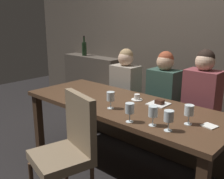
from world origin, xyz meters
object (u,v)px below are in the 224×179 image
at_px(diner_redhead, 125,78).
at_px(wine_bottle_dark_red, 84,48).
at_px(dining_table, 123,111).
at_px(diner_far_end, 202,90).
at_px(banquette_bench, 158,129).
at_px(wine_glass_far_right, 111,97).
at_px(wine_glass_end_right, 189,111).
at_px(espresso_cup, 137,98).
at_px(wine_glass_center_front, 153,112).
at_px(wine_glass_far_left, 169,117).
at_px(chair_near_side, 69,145).
at_px(diner_bearded, 164,84).
at_px(wine_glass_end_left, 130,109).
at_px(dessert_plate, 159,103).

distance_m(diner_redhead, wine_bottle_dark_red, 1.25).
height_order(dining_table, diner_far_end, diner_far_end).
distance_m(banquette_bench, diner_far_end, 0.80).
bearing_deg(wine_glass_far_right, wine_glass_end_right, 11.20).
bearing_deg(dining_table, banquette_bench, 90.00).
bearing_deg(espresso_cup, banquette_bench, 95.03).
bearing_deg(wine_glass_center_front, espresso_cup, 137.93).
distance_m(diner_redhead, wine_glass_far_left, 1.55).
distance_m(wine_glass_far_right, wine_glass_far_left, 0.68).
height_order(wine_glass_far_left, wine_glass_center_front, same).
relative_size(chair_near_side, wine_glass_end_right, 5.98).
bearing_deg(banquette_bench, diner_bearded, 31.26).
relative_size(wine_glass_far_left, wine_glass_end_left, 1.00).
distance_m(dining_table, diner_redhead, 0.87).
relative_size(banquette_bench, wine_glass_end_left, 15.24).
bearing_deg(wine_glass_far_right, diner_bearded, 89.23).
bearing_deg(diner_redhead, diner_far_end, 0.67).
bearing_deg(diner_bearded, diner_far_end, -3.76).
relative_size(wine_bottle_dark_red, wine_glass_end_right, 1.99).
xyz_separation_m(wine_glass_end_right, espresso_cup, (-0.70, 0.24, -0.09)).
bearing_deg(banquette_bench, diner_far_end, -1.23).
xyz_separation_m(wine_glass_far_right, espresso_cup, (0.02, 0.38, -0.09)).
relative_size(diner_bearded, wine_glass_end_left, 4.57).
bearing_deg(diner_bearded, wine_glass_far_right, -90.77).
height_order(wine_bottle_dark_red, wine_glass_far_right, wine_bottle_dark_red).
xyz_separation_m(banquette_bench, chair_near_side, (0.03, -1.42, 0.33)).
bearing_deg(wine_bottle_dark_red, chair_near_side, -45.07).
bearing_deg(diner_far_end, wine_glass_far_left, -80.02).
bearing_deg(dessert_plate, wine_bottle_dark_red, 158.07).
bearing_deg(dining_table, diner_bearded, 87.27).
height_order(wine_glass_far_right, wine_glass_far_left, same).
bearing_deg(diner_bearded, wine_glass_end_right, -47.54).
height_order(banquette_bench, wine_bottle_dark_red, wine_bottle_dark_red).
xyz_separation_m(dining_table, banquette_bench, (0.00, 0.70, -0.42)).
xyz_separation_m(dining_table, diner_redhead, (-0.52, 0.68, 0.15)).
xyz_separation_m(diner_bearded, wine_bottle_dark_red, (-1.73, 0.29, 0.27)).
distance_m(wine_bottle_dark_red, wine_glass_end_left, 2.47).
bearing_deg(espresso_cup, wine_glass_end_right, -18.63).
height_order(wine_glass_end_right, dessert_plate, wine_glass_end_right).
distance_m(diner_far_end, wine_glass_center_front, 0.97).
distance_m(chair_near_side, wine_glass_far_left, 0.85).
distance_m(diner_bearded, diner_far_end, 0.49).
bearing_deg(chair_near_side, wine_glass_end_right, 42.90).
xyz_separation_m(chair_near_side, diner_bearded, (0.00, 1.44, 0.24)).
bearing_deg(wine_glass_far_left, wine_glass_far_right, 173.29).
height_order(dining_table, banquette_bench, dining_table).
bearing_deg(wine_glass_center_front, banquette_bench, 119.37).
height_order(dining_table, wine_glass_far_left, wine_glass_far_left).
xyz_separation_m(espresso_cup, dessert_plate, (0.25, 0.03, -0.01)).
bearing_deg(wine_bottle_dark_red, wine_glass_far_right, -35.20).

